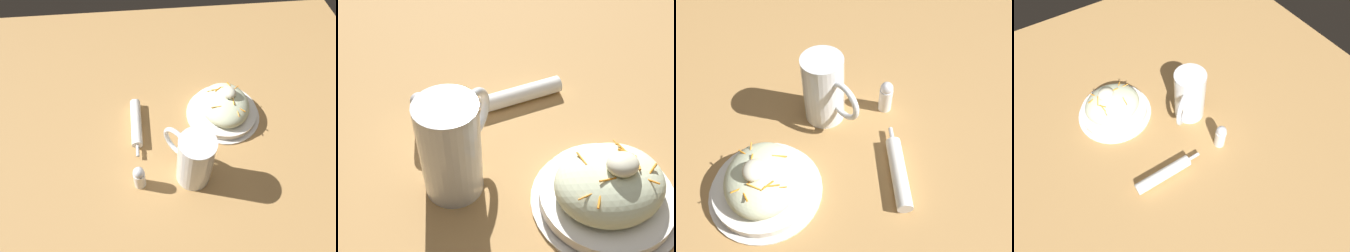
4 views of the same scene
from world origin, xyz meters
TOP-DOWN VIEW (x-y plane):
  - ground_plane at (0.00, 0.00)m, footprint 1.43×1.43m
  - salad_plate at (0.13, -0.14)m, footprint 0.23×0.23m
  - beer_mug at (-0.07, -0.01)m, footprint 0.14×0.12m
  - napkin_roll at (0.11, 0.13)m, footprint 0.20×0.03m
  - salt_shaker at (-0.09, 0.13)m, footprint 0.03×0.03m

SIDE VIEW (x-z plane):
  - ground_plane at x=0.00m, z-range 0.00..0.00m
  - napkin_roll at x=0.11m, z-range 0.00..0.03m
  - salad_plate at x=0.13m, z-range -0.02..0.09m
  - salt_shaker at x=-0.09m, z-range 0.00..0.08m
  - beer_mug at x=-0.07m, z-range -0.01..0.16m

